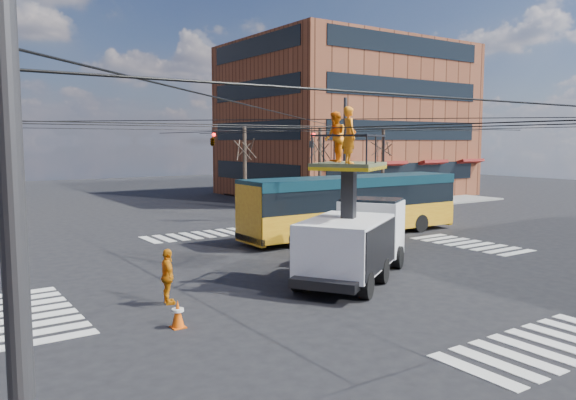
# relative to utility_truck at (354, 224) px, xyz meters

# --- Properties ---
(ground) EXTENTS (120.00, 120.00, 0.00)m
(ground) POSITION_rel_utility_truck_xyz_m (-0.77, 1.99, -2.04)
(ground) COLOR black
(ground) RESTS_ON ground
(sidewalk_ne) EXTENTS (18.00, 18.00, 0.12)m
(sidewalk_ne) POSITION_rel_utility_truck_xyz_m (20.23, 22.99, -1.98)
(sidewalk_ne) COLOR slate
(sidewalk_ne) RESTS_ON ground
(crosswalks) EXTENTS (22.40, 22.40, 0.02)m
(crosswalks) POSITION_rel_utility_truck_xyz_m (-0.77, 1.99, -2.03)
(crosswalks) COLOR silver
(crosswalks) RESTS_ON ground
(building_ne) EXTENTS (20.06, 16.06, 14.00)m
(building_ne) POSITION_rel_utility_truck_xyz_m (21.20, 25.97, 4.97)
(building_ne) COLOR brown
(building_ne) RESTS_ON ground
(overhead_network) EXTENTS (24.24, 24.24, 8.00)m
(overhead_network) POSITION_rel_utility_truck_xyz_m (-0.85, 2.39, 2.25)
(overhead_network) COLOR #2D2D30
(overhead_network) RESTS_ON ground
(tree_a) EXTENTS (2.00, 2.00, 6.00)m
(tree_a) POSITION_rel_utility_truck_xyz_m (4.23, 15.49, 2.59)
(tree_a) COLOR #382B21
(tree_a) RESTS_ON ground
(tree_b) EXTENTS (2.00, 2.00, 6.00)m
(tree_b) POSITION_rel_utility_truck_xyz_m (10.23, 15.49, 2.59)
(tree_b) COLOR #382B21
(tree_b) RESTS_ON ground
(tree_c) EXTENTS (2.00, 2.00, 6.00)m
(tree_c) POSITION_rel_utility_truck_xyz_m (16.23, 15.49, 2.59)
(tree_c) COLOR #382B21
(tree_c) RESTS_ON ground
(utility_truck) EXTENTS (7.13, 5.72, 6.21)m
(utility_truck) POSITION_rel_utility_truck_xyz_m (0.00, 0.00, 0.00)
(utility_truck) COLOR black
(utility_truck) RESTS_ON ground
(city_bus) EXTENTS (13.02, 2.73, 3.20)m
(city_bus) POSITION_rel_utility_truck_xyz_m (6.11, 7.15, -0.31)
(city_bus) COLOR #C27612
(city_bus) RESTS_ON ground
(traffic_cone) EXTENTS (0.36, 0.36, 0.76)m
(traffic_cone) POSITION_rel_utility_truck_xyz_m (-7.67, -1.58, -1.65)
(traffic_cone) COLOR #DF5009
(traffic_cone) RESTS_ON ground
(worker_ground) EXTENTS (0.60, 1.08, 1.75)m
(worker_ground) POSITION_rel_utility_truck_xyz_m (-7.03, 0.68, -1.16)
(worker_ground) COLOR orange
(worker_ground) RESTS_ON ground
(flagger) EXTENTS (1.13, 1.30, 1.74)m
(flagger) POSITION_rel_utility_truck_xyz_m (3.06, 2.12, -1.16)
(flagger) COLOR orange
(flagger) RESTS_ON ground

